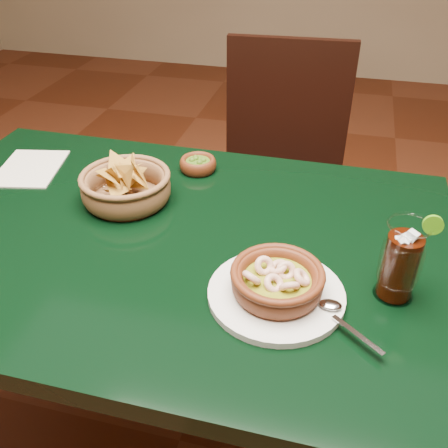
% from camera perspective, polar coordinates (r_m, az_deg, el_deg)
% --- Properties ---
extents(ground, '(7.00, 7.00, 0.00)m').
position_cam_1_polar(ground, '(1.60, -5.10, -23.42)').
color(ground, '#471C0C').
rests_on(ground, ground).
extents(dining_table, '(1.20, 0.80, 0.75)m').
position_cam_1_polar(dining_table, '(1.11, -6.81, -5.19)').
color(dining_table, black).
rests_on(dining_table, ground).
extents(dining_chair, '(0.46, 0.46, 0.95)m').
position_cam_1_polar(dining_chair, '(1.72, 6.45, 5.44)').
color(dining_chair, black).
rests_on(dining_chair, ground).
extents(shrimp_plate, '(0.30, 0.24, 0.08)m').
position_cam_1_polar(shrimp_plate, '(0.87, 6.09, -6.84)').
color(shrimp_plate, silver).
rests_on(shrimp_plate, dining_table).
extents(chip_basket, '(0.24, 0.24, 0.13)m').
position_cam_1_polar(chip_basket, '(1.15, -11.15, 4.25)').
color(chip_basket, brown).
rests_on(chip_basket, dining_table).
extents(guacamole_ramekin, '(0.11, 0.11, 0.04)m').
position_cam_1_polar(guacamole_ramekin, '(1.27, -3.00, 6.83)').
color(guacamole_ramekin, '#4D1F0E').
rests_on(guacamole_ramekin, dining_table).
extents(cola_drink, '(0.15, 0.15, 0.17)m').
position_cam_1_polar(cola_drink, '(0.90, 19.55, -4.07)').
color(cola_drink, white).
rests_on(cola_drink, dining_table).
extents(glass_ashtray, '(0.12, 0.12, 0.03)m').
position_cam_1_polar(glass_ashtray, '(1.15, -12.67, 2.76)').
color(glass_ashtray, white).
rests_on(glass_ashtray, dining_table).
extents(paper_menu, '(0.19, 0.22, 0.00)m').
position_cam_1_polar(paper_menu, '(1.37, -21.28, 5.97)').
color(paper_menu, beige).
rests_on(paper_menu, dining_table).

